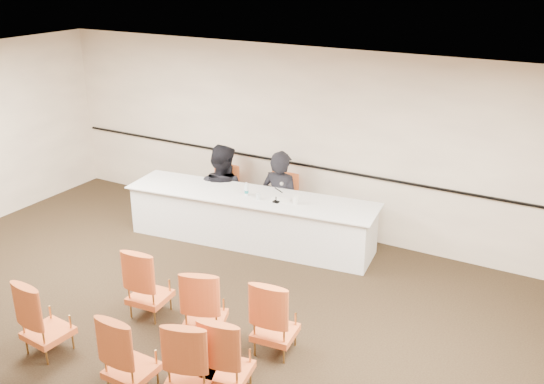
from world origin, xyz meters
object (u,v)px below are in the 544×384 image
(panel_table, at_px, (250,219))
(aud_chair_back_mid, at_px, (130,352))
(panelist_second_chair, at_px, (222,195))
(aud_chair_back_right, at_px, (192,357))
(panelist_main_chair, at_px, (281,204))
(panelist_main, at_px, (281,206))
(aud_chair_back_left, at_px, (46,316))
(coffee_cup, at_px, (296,200))
(water_bottle, at_px, (246,189))
(aud_chair_front_mid, at_px, (205,303))
(panelist_second, at_px, (222,198))
(aud_chair_extra, at_px, (227,353))
(drinking_glass, at_px, (258,196))
(aud_chair_front_right, at_px, (275,315))
(aud_chair_front_left, at_px, (149,281))
(microphone, at_px, (276,194))

(panel_table, height_order, aud_chair_back_mid, aud_chair_back_mid)
(panelist_second_chair, distance_m, aud_chair_back_right, 4.49)
(panelist_main_chair, relative_size, aud_chair_back_mid, 1.00)
(panelist_main, height_order, aud_chair_back_left, panelist_main)
(panelist_main_chair, relative_size, coffee_cup, 6.90)
(panelist_main, bearing_deg, panelist_second_chair, 9.18)
(panelist_main, distance_m, aud_chair_back_mid, 4.30)
(water_bottle, xyz_separation_m, aud_chair_back_right, (1.42, -3.36, -0.44))
(water_bottle, distance_m, aud_chair_front_mid, 2.67)
(panelist_second, distance_m, water_bottle, 1.10)
(panelist_second_chair, bearing_deg, aud_chair_extra, -62.61)
(panelist_second_chair, height_order, aud_chair_back_left, same)
(drinking_glass, distance_m, aud_chair_front_right, 2.74)
(aud_chair_back_left, height_order, aud_chair_back_right, same)
(aud_chair_front_left, xyz_separation_m, aud_chair_front_right, (1.76, 0.10, 0.00))
(panelist_main_chair, relative_size, aud_chair_back_left, 1.00)
(water_bottle, distance_m, aud_chair_extra, 3.59)
(panelist_main, relative_size, aud_chair_front_mid, 2.00)
(panelist_main, xyz_separation_m, panelist_second, (-1.07, -0.13, -0.03))
(water_bottle, distance_m, aud_chair_back_right, 3.68)
(water_bottle, bearing_deg, coffee_cup, 3.68)
(aud_chair_front_left, xyz_separation_m, aud_chair_back_right, (1.39, -0.98, 0.00))
(aud_chair_back_right, bearing_deg, water_bottle, 94.15)
(microphone, xyz_separation_m, aud_chair_back_right, (0.88, -3.34, -0.47))
(microphone, distance_m, coffee_cup, 0.31)
(coffee_cup, distance_m, aud_chair_extra, 3.33)
(aud_chair_front_mid, bearing_deg, panel_table, 89.41)
(drinking_glass, bearing_deg, aud_chair_front_mid, -73.83)
(aud_chair_front_left, bearing_deg, coffee_cup, 66.25)
(aud_chair_extra, bearing_deg, aud_chair_back_right, -150.34)
(coffee_cup, distance_m, aud_chair_back_right, 3.49)
(aud_chair_front_left, bearing_deg, panelist_second_chair, 100.73)
(microphone, distance_m, drinking_glass, 0.31)
(panelist_second_chair, bearing_deg, aud_chair_back_mid, -75.55)
(aud_chair_front_left, bearing_deg, aud_chair_back_mid, -62.71)
(aud_chair_front_mid, relative_size, aud_chair_back_left, 1.00)
(aud_chair_back_mid, distance_m, aud_chair_extra, 1.00)
(panel_table, height_order, panelist_main_chair, panelist_main_chair)
(coffee_cup, height_order, aud_chair_extra, aud_chair_extra)
(panelist_second, height_order, aud_chair_front_mid, panelist_second)
(coffee_cup, relative_size, aud_chair_front_right, 0.14)
(panel_table, bearing_deg, water_bottle, -143.46)
(panel_table, xyz_separation_m, coffee_cup, (0.79, 0.01, 0.47))
(aud_chair_front_mid, bearing_deg, panelist_second, 100.17)
(aud_chair_front_mid, relative_size, aud_chair_back_mid, 1.00)
(aud_chair_front_right, bearing_deg, panelist_second, 126.43)
(panelist_second, bearing_deg, aud_chair_back_right, 118.42)
(coffee_cup, distance_m, aud_chair_front_left, 2.59)
(panelist_main, distance_m, water_bottle, 0.85)
(drinking_glass, bearing_deg, panelist_second_chair, 151.58)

